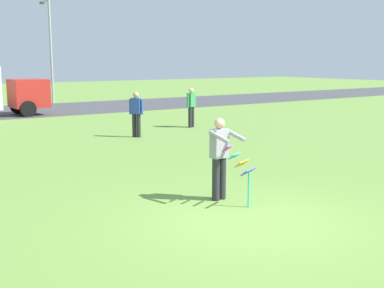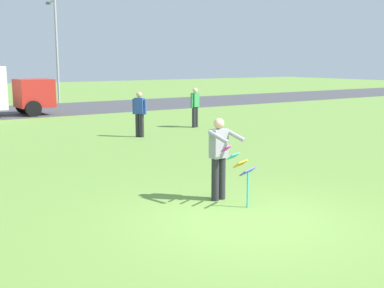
{
  "view_description": "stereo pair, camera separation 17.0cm",
  "coord_description": "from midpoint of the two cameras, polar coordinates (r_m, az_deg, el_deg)",
  "views": [
    {
      "loc": [
        -5.79,
        -6.56,
        2.89
      ],
      "look_at": [
        0.4,
        2.41,
        1.05
      ],
      "focal_mm": 46.18,
      "sensor_mm": 36.0,
      "label": 1
    },
    {
      "loc": [
        -5.65,
        -6.65,
        2.89
      ],
      "look_at": [
        0.4,
        2.41,
        1.05
      ],
      "focal_mm": 46.18,
      "sensor_mm": 36.0,
      "label": 2
    }
  ],
  "objects": [
    {
      "name": "person_walker_near",
      "position": [
        18.94,
        -5.83,
        3.6
      ],
      "size": [
        0.4,
        0.47,
        1.73
      ],
      "color": "#26262B",
      "rests_on": "ground"
    },
    {
      "name": "kite_held",
      "position": [
        9.86,
        6.13,
        -2.55
      ],
      "size": [
        0.6,
        0.72,
        1.21
      ],
      "color": "#D83399",
      "rests_on": "ground"
    },
    {
      "name": "person_kite_flyer",
      "position": [
        10.25,
        3.65,
        -1.34
      ],
      "size": [
        0.58,
        0.68,
        1.73
      ],
      "color": "#26262B",
      "rests_on": "ground"
    },
    {
      "name": "ground_plane",
      "position": [
        9.2,
        6.91,
        -8.79
      ],
      "size": [
        120.0,
        120.0,
        0.0
      ],
      "primitive_type": "plane",
      "color": "olive"
    },
    {
      "name": "person_walker_far",
      "position": [
        21.64,
        0.58,
        4.4
      ],
      "size": [
        0.54,
        0.33,
        1.73
      ],
      "color": "#26262B",
      "rests_on": "ground"
    },
    {
      "name": "streetlight_pole",
      "position": [
        35.77,
        -15.31,
        11.03
      ],
      "size": [
        0.24,
        1.65,
        7.0
      ],
      "color": "#9E9EA3",
      "rests_on": "ground"
    }
  ]
}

